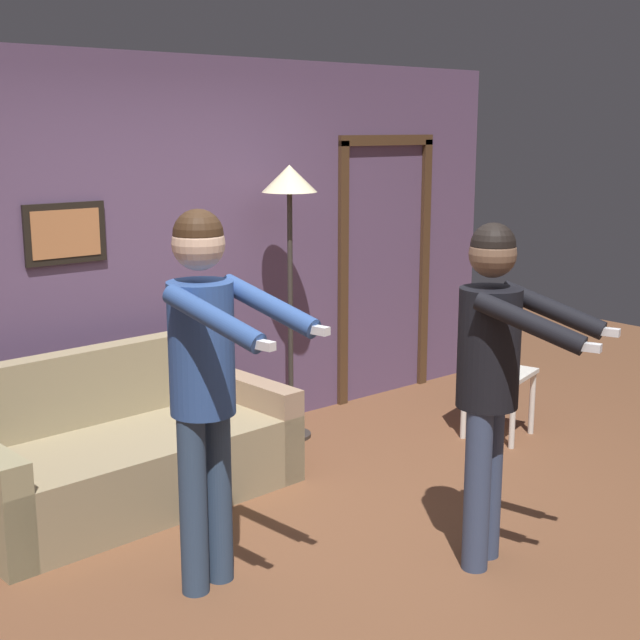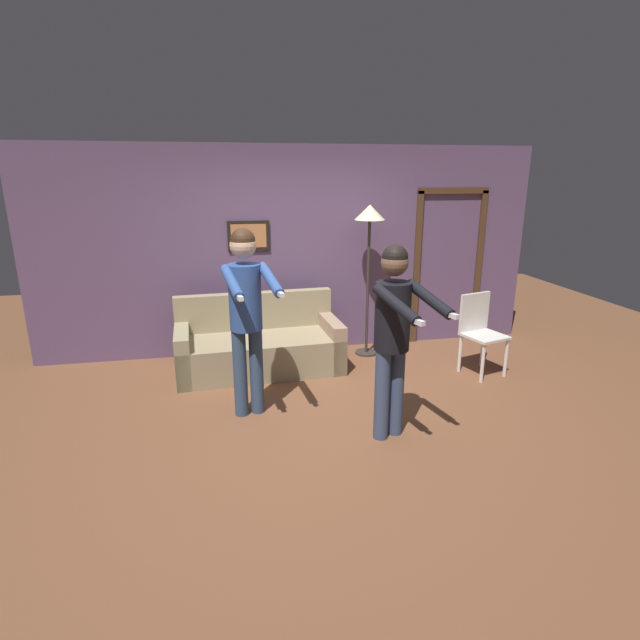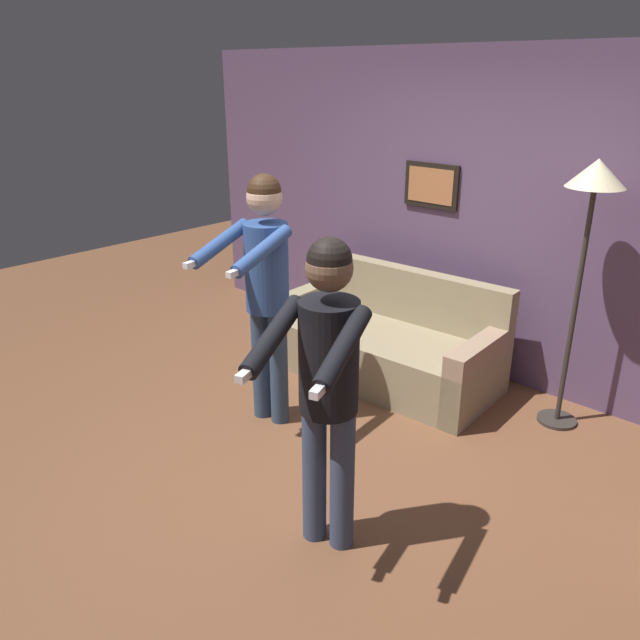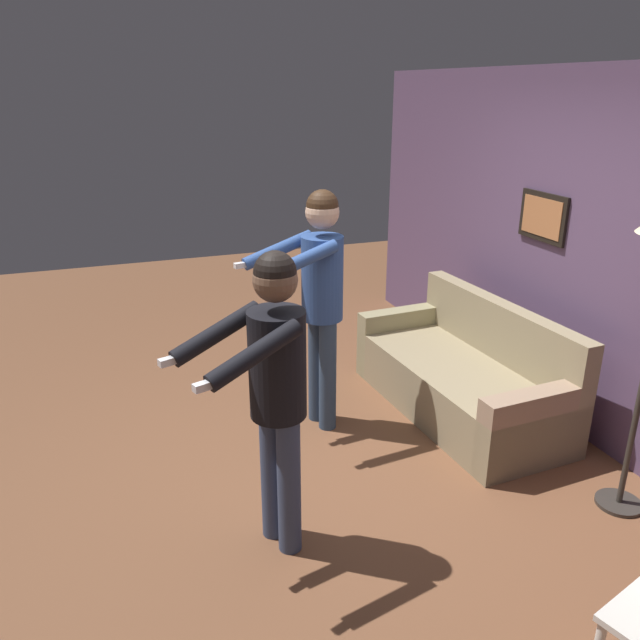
% 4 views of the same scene
% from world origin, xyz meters
% --- Properties ---
extents(ground_plane, '(12.00, 12.00, 0.00)m').
position_xyz_m(ground_plane, '(0.00, 0.00, 0.00)').
color(ground_plane, brown).
extents(back_wall_assembly, '(6.40, 0.10, 2.60)m').
position_xyz_m(back_wall_assembly, '(0.03, 1.95, 1.30)').
color(back_wall_assembly, '#5E4666').
rests_on(back_wall_assembly, ground_plane).
extents(couch, '(1.94, 0.95, 0.87)m').
position_xyz_m(couch, '(-0.51, 1.30, 0.28)').
color(couch, gray).
rests_on(couch, ground_plane).
extents(torchiere_lamp, '(0.37, 0.37, 1.90)m').
position_xyz_m(torchiere_lamp, '(0.90, 1.56, 1.62)').
color(torchiere_lamp, '#332D28').
rests_on(torchiere_lamp, ground_plane).
extents(person_standing_left, '(0.52, 0.77, 1.79)m').
position_xyz_m(person_standing_left, '(-0.69, 0.15, 1.10)').
color(person_standing_left, '#304461').
rests_on(person_standing_left, ground_plane).
extents(person_standing_right, '(0.58, 0.74, 1.71)m').
position_xyz_m(person_standing_right, '(0.49, -0.52, 1.04)').
color(person_standing_right, '#384564').
rests_on(person_standing_right, ground_plane).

